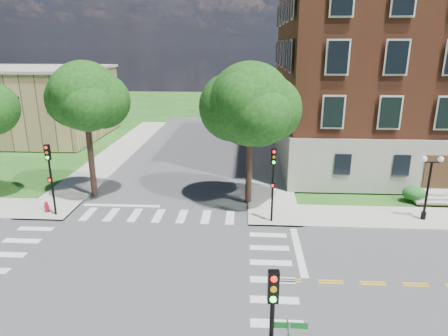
# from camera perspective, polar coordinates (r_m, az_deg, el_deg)

# --- Properties ---
(ground) EXTENTS (160.00, 160.00, 0.00)m
(ground) POSITION_cam_1_polar(r_m,az_deg,el_deg) (21.08, -13.68, -14.68)
(ground) COLOR #204A14
(ground) RESTS_ON ground
(road_ew) EXTENTS (90.00, 12.00, 0.01)m
(road_ew) POSITION_cam_1_polar(r_m,az_deg,el_deg) (21.08, -13.68, -14.67)
(road_ew) COLOR #3D3D3F
(road_ew) RESTS_ON ground
(road_ns) EXTENTS (12.00, 90.00, 0.01)m
(road_ns) POSITION_cam_1_polar(r_m,az_deg,el_deg) (21.08, -13.68, -14.66)
(road_ns) COLOR #3D3D3F
(road_ns) RESTS_ON ground
(sidewalk_ne) EXTENTS (34.00, 34.00, 0.12)m
(sidewalk_ne) POSITION_cam_1_polar(r_m,az_deg,el_deg) (35.49, 18.81, -1.63)
(sidewalk_ne) COLOR #9E9B93
(sidewalk_ne) RESTS_ON ground
(sidewalk_nw) EXTENTS (34.00, 34.00, 0.12)m
(sidewalk_nw) POSITION_cam_1_polar(r_m,az_deg,el_deg) (40.24, -28.59, -0.67)
(sidewalk_nw) COLOR #9E9B93
(sidewalk_nw) RESTS_ON ground
(crosswalk_east) EXTENTS (2.20, 10.20, 0.02)m
(crosswalk_east) POSITION_cam_1_polar(r_m,az_deg,el_deg) (20.30, 6.95, -15.63)
(crosswalk_east) COLOR silver
(crosswalk_east) RESTS_ON ground
(stop_bar_east) EXTENTS (0.40, 5.50, 0.00)m
(stop_bar_east) POSITION_cam_1_polar(r_m,az_deg,el_deg) (23.02, 10.58, -11.55)
(stop_bar_east) COLOR silver
(stop_bar_east) RESTS_ON ground
(main_building) EXTENTS (30.60, 22.40, 16.50)m
(main_building) POSITION_cam_1_polar(r_m,az_deg,el_deg) (43.12, 28.95, 11.64)
(main_building) COLOR #9C9A8A
(main_building) RESTS_ON ground
(secondary_building) EXTENTS (20.40, 15.40, 8.30)m
(secondary_building) POSITION_cam_1_polar(r_m,az_deg,el_deg) (55.06, -27.32, 8.35)
(secondary_building) COLOR olive
(secondary_building) RESTS_ON ground
(tree_c) EXTENTS (4.90, 4.90, 9.87)m
(tree_c) POSITION_cam_1_polar(r_m,az_deg,el_deg) (29.97, -19.27, 9.63)
(tree_c) COLOR #2F1F17
(tree_c) RESTS_ON ground
(tree_d) EXTENTS (5.70, 5.70, 9.86)m
(tree_d) POSITION_cam_1_polar(r_m,az_deg,el_deg) (27.20, 3.74, 9.04)
(tree_d) COLOR #2F1F17
(tree_d) RESTS_ON ground
(traffic_signal_se) EXTENTS (0.33, 0.37, 4.80)m
(traffic_signal_se) POSITION_cam_1_polar(r_m,az_deg,el_deg) (12.56, 6.84, -21.21)
(traffic_signal_se) COLOR black
(traffic_signal_se) RESTS_ON ground
(traffic_signal_ne) EXTENTS (0.37, 0.44, 4.80)m
(traffic_signal_ne) POSITION_cam_1_polar(r_m,az_deg,el_deg) (24.93, 7.03, -1.11)
(traffic_signal_ne) COLOR black
(traffic_signal_ne) RESTS_ON ground
(traffic_signal_nw) EXTENTS (0.33, 0.37, 4.80)m
(traffic_signal_nw) POSITION_cam_1_polar(r_m,az_deg,el_deg) (28.08, -23.60, -0.35)
(traffic_signal_nw) COLOR black
(traffic_signal_nw) RESTS_ON ground
(twin_lamp_west) EXTENTS (1.36, 0.36, 4.23)m
(twin_lamp_west) POSITION_cam_1_polar(r_m,az_deg,el_deg) (28.37, 27.18, -2.07)
(twin_lamp_west) COLOR black
(twin_lamp_west) RESTS_ON ground
(fire_hydrant) EXTENTS (0.35, 0.35, 0.75)m
(fire_hydrant) POSITION_cam_1_polar(r_m,az_deg,el_deg) (29.65, -24.00, -5.10)
(fire_hydrant) COLOR #AC0D1C
(fire_hydrant) RESTS_ON ground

